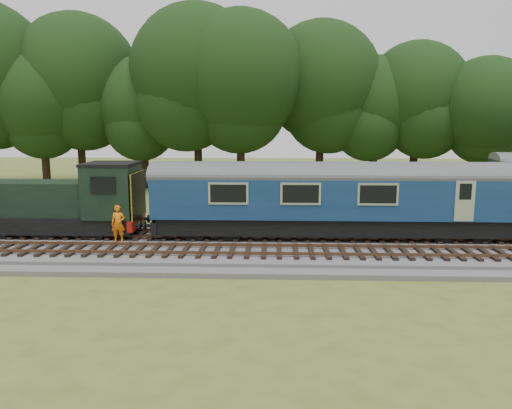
{
  "coord_description": "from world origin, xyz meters",
  "views": [
    {
      "loc": [
        1.87,
        -23.17,
        6.14
      ],
      "look_at": [
        0.94,
        1.4,
        2.0
      ],
      "focal_mm": 35.0,
      "sensor_mm": 36.0,
      "label": 1
    }
  ],
  "objects": [
    {
      "name": "ballast",
      "position": [
        0.0,
        0.0,
        0.17
      ],
      "size": [
        70.0,
        7.0,
        0.35
      ],
      "primitive_type": "cube",
      "color": "#4C4C4F",
      "rests_on": "ground"
    },
    {
      "name": "fence",
      "position": [
        0.0,
        4.5,
        0.0
      ],
      "size": [
        64.0,
        0.12,
        1.0
      ],
      "primitive_type": null,
      "color": "#6B6054",
      "rests_on": "ground"
    },
    {
      "name": "worker",
      "position": [
        -5.67,
        0.09,
        1.25
      ],
      "size": [
        0.7,
        0.5,
        1.8
      ],
      "primitive_type": "imported",
      "rotation": [
        0.0,
        0.0,
        0.11
      ],
      "color": "orange",
      "rests_on": "ballast"
    },
    {
      "name": "track_south",
      "position": [
        0.0,
        -1.6,
        0.42
      ],
      "size": [
        67.2,
        2.4,
        0.21
      ],
      "color": "black",
      "rests_on": "ballast"
    },
    {
      "name": "ground",
      "position": [
        0.0,
        0.0,
        0.0
      ],
      "size": [
        120.0,
        120.0,
        0.0
      ],
      "primitive_type": "plane",
      "color": "#4E5E22",
      "rests_on": "ground"
    },
    {
      "name": "dmu_railcar",
      "position": [
        4.89,
        1.4,
        2.61
      ],
      "size": [
        18.05,
        2.86,
        3.88
      ],
      "color": "black",
      "rests_on": "ground"
    },
    {
      "name": "tree_line",
      "position": [
        0.0,
        22.0,
        0.0
      ],
      "size": [
        70.0,
        8.0,
        18.0
      ],
      "primitive_type": null,
      "color": "black",
      "rests_on": "ground"
    },
    {
      "name": "track_north",
      "position": [
        0.0,
        1.4,
        0.42
      ],
      "size": [
        67.2,
        2.4,
        0.21
      ],
      "color": "black",
      "rests_on": "ballast"
    },
    {
      "name": "shunter_loco",
      "position": [
        -9.03,
        1.4,
        1.97
      ],
      "size": [
        8.91,
        2.6,
        3.38
      ],
      "color": "black",
      "rests_on": "ground"
    }
  ]
}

